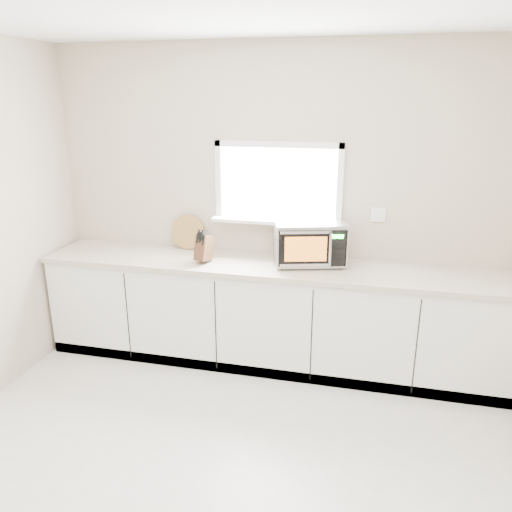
% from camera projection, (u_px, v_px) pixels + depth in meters
% --- Properties ---
extents(ground, '(4.00, 4.00, 0.00)m').
position_uv_depth(ground, '(210.00, 505.00, 2.90)').
color(ground, beige).
rests_on(ground, ground).
extents(back_wall, '(4.00, 0.17, 2.70)m').
position_uv_depth(back_wall, '(278.00, 204.00, 4.32)').
color(back_wall, '#C0B698').
rests_on(back_wall, ground).
extents(cabinets, '(3.92, 0.60, 0.88)m').
position_uv_depth(cabinets, '(270.00, 316.00, 4.33)').
color(cabinets, silver).
rests_on(cabinets, ground).
extents(countertop, '(3.92, 0.64, 0.04)m').
position_uv_depth(countertop, '(270.00, 266.00, 4.18)').
color(countertop, '#B6AC96').
rests_on(countertop, cabinets).
extents(microwave, '(0.66, 0.58, 0.37)m').
position_uv_depth(microwave, '(309.00, 241.00, 4.15)').
color(microwave, black).
rests_on(microwave, countertop).
extents(knife_block, '(0.13, 0.22, 0.29)m').
position_uv_depth(knife_block, '(204.00, 248.00, 4.18)').
color(knife_block, '#4B2F1A').
rests_on(knife_block, countertop).
extents(cutting_board, '(0.32, 0.08, 0.32)m').
position_uv_depth(cutting_board, '(188.00, 232.00, 4.54)').
color(cutting_board, olive).
rests_on(cutting_board, countertop).
extents(coffee_grinder, '(0.13, 0.13, 0.20)m').
position_uv_depth(coffee_grinder, '(306.00, 255.00, 4.10)').
color(coffee_grinder, '#AEB0B5').
rests_on(coffee_grinder, countertop).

